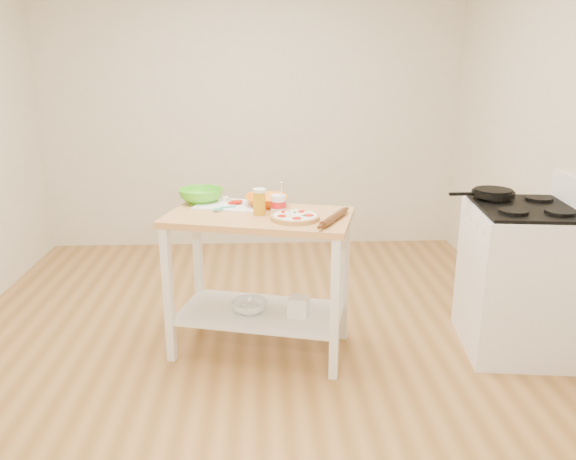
# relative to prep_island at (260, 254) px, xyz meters

# --- Properties ---
(room_shell) EXTENTS (4.04, 4.54, 2.74)m
(room_shell) POSITION_rel_prep_island_xyz_m (-0.07, -0.04, 0.71)
(room_shell) COLOR #AD7A3F
(room_shell) RESTS_ON ground
(prep_island) EXTENTS (1.21, 0.86, 0.90)m
(prep_island) POSITION_rel_prep_island_xyz_m (0.00, 0.00, 0.00)
(prep_island) COLOR tan
(prep_island) RESTS_ON ground
(gas_stove) EXTENTS (0.69, 0.77, 1.11)m
(gas_stove) POSITION_rel_prep_island_xyz_m (1.62, -0.05, -0.17)
(gas_stove) COLOR white
(gas_stove) RESTS_ON ground
(skillet) EXTENTS (0.42, 0.27, 0.03)m
(skillet) POSITION_rel_prep_island_xyz_m (1.49, 0.16, 0.33)
(skillet) COLOR black
(skillet) RESTS_ON gas_stove
(pizza) EXTENTS (0.29, 0.29, 0.05)m
(pizza) POSITION_rel_prep_island_xyz_m (0.21, -0.13, 0.27)
(pizza) COLOR tan
(pizza) RESTS_ON prep_island
(cutting_board) EXTENTS (0.46, 0.39, 0.04)m
(cutting_board) POSITION_rel_prep_island_xyz_m (-0.19, 0.22, 0.26)
(cutting_board) COLOR white
(cutting_board) RESTS_ON prep_island
(spatula) EXTENTS (0.14, 0.09, 0.01)m
(spatula) POSITION_rel_prep_island_xyz_m (-0.22, 0.10, 0.27)
(spatula) COLOR #40BBA1
(spatula) RESTS_ON cutting_board
(knife) EXTENTS (0.24, 0.16, 0.01)m
(knife) POSITION_rel_prep_island_xyz_m (-0.30, 0.37, 0.27)
(knife) COLOR silver
(knife) RESTS_ON cutting_board
(orange_bowl) EXTENTS (0.27, 0.27, 0.07)m
(orange_bowl) POSITION_rel_prep_island_xyz_m (0.05, 0.20, 0.29)
(orange_bowl) COLOR orange
(orange_bowl) RESTS_ON prep_island
(green_bowl) EXTENTS (0.39, 0.39, 0.09)m
(green_bowl) POSITION_rel_prep_island_xyz_m (-0.38, 0.32, 0.30)
(green_bowl) COLOR #51C61F
(green_bowl) RESTS_ON prep_island
(beer_pint) EXTENTS (0.08, 0.08, 0.16)m
(beer_pint) POSITION_rel_prep_island_xyz_m (0.00, -0.01, 0.33)
(beer_pint) COLOR #C99311
(beer_pint) RESTS_ON prep_island
(yogurt_tub) EXTENTS (0.09, 0.09, 0.20)m
(yogurt_tub) POSITION_rel_prep_island_xyz_m (0.12, 0.02, 0.31)
(yogurt_tub) COLOR white
(yogurt_tub) RESTS_ON prep_island
(rolling_pin) EXTENTS (0.20, 0.33, 0.04)m
(rolling_pin) POSITION_rel_prep_island_xyz_m (0.43, -0.18, 0.28)
(rolling_pin) COLOR #5C3215
(rolling_pin) RESTS_ON prep_island
(shelf_glass_bowl) EXTENTS (0.31, 0.31, 0.07)m
(shelf_glass_bowl) POSITION_rel_prep_island_xyz_m (-0.07, -0.00, -0.35)
(shelf_glass_bowl) COLOR silver
(shelf_glass_bowl) RESTS_ON prep_island
(shelf_bin) EXTENTS (0.15, 0.15, 0.12)m
(shelf_bin) POSITION_rel_prep_island_xyz_m (0.24, -0.06, -0.33)
(shelf_bin) COLOR white
(shelf_bin) RESTS_ON prep_island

